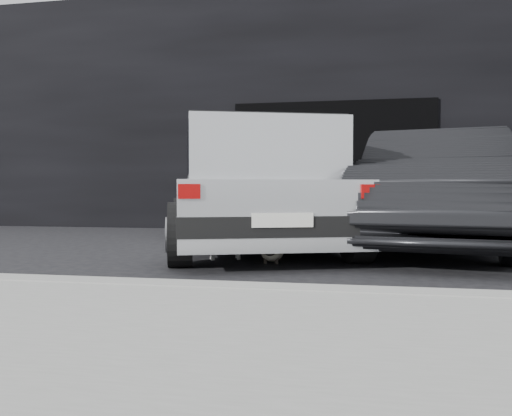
% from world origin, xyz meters
% --- Properties ---
extents(ground, '(80.00, 80.00, 0.00)m').
position_xyz_m(ground, '(0.00, 0.00, 0.00)').
color(ground, black).
rests_on(ground, ground).
extents(building_facade, '(34.00, 4.00, 5.00)m').
position_xyz_m(building_facade, '(1.00, 6.00, 2.50)').
color(building_facade, black).
rests_on(building_facade, ground).
extents(garage_opening, '(4.00, 0.10, 2.60)m').
position_xyz_m(garage_opening, '(1.00, 3.99, 1.30)').
color(garage_opening, black).
rests_on(garage_opening, ground).
extents(curb, '(18.00, 0.25, 0.12)m').
position_xyz_m(curb, '(1.00, -2.60, 0.06)').
color(curb, gray).
rests_on(curb, ground).
extents(sidewalk, '(18.00, 2.20, 0.11)m').
position_xyz_m(sidewalk, '(1.00, -3.80, 0.06)').
color(sidewalk, gray).
rests_on(sidewalk, ground).
extents(silver_hatchback, '(3.34, 4.91, 1.66)m').
position_xyz_m(silver_hatchback, '(-0.00, 0.58, 0.91)').
color(silver_hatchback, silver).
rests_on(silver_hatchback, ground).
extents(second_car, '(2.66, 5.35, 1.68)m').
position_xyz_m(second_car, '(2.52, 1.14, 0.84)').
color(second_car, black).
rests_on(second_car, ground).
extents(cat_siamese, '(0.27, 0.75, 0.26)m').
position_xyz_m(cat_siamese, '(0.46, -0.64, 0.12)').
color(cat_siamese, beige).
rests_on(cat_siamese, ground).
extents(cat_white, '(0.71, 0.42, 0.36)m').
position_xyz_m(cat_white, '(-0.09, -0.45, 0.17)').
color(cat_white, silver).
rests_on(cat_white, ground).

